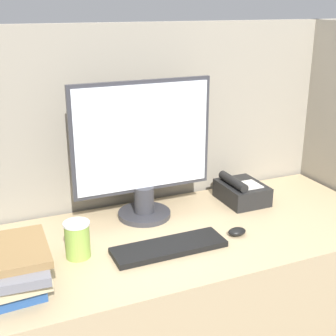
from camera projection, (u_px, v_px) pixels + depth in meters
cubicle_panel_rear at (144, 197)px, 2.03m from camera, size 2.01×0.04×1.46m
desk at (180, 317)px, 1.83m from camera, size 1.61×0.67×0.73m
monitor at (143, 153)px, 1.76m from camera, size 0.55×0.21×0.54m
keyboard at (169, 247)px, 1.59m from camera, size 0.39×0.12×0.02m
mouse at (237, 232)px, 1.69m from camera, size 0.07×0.05×0.03m
coffee_cup at (77, 240)px, 1.53m from camera, size 0.09×0.09×0.12m
book_stack at (8, 268)px, 1.36m from camera, size 0.24×0.31×0.13m
desk_telephone at (241, 192)px, 1.97m from camera, size 0.17×0.21×0.11m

